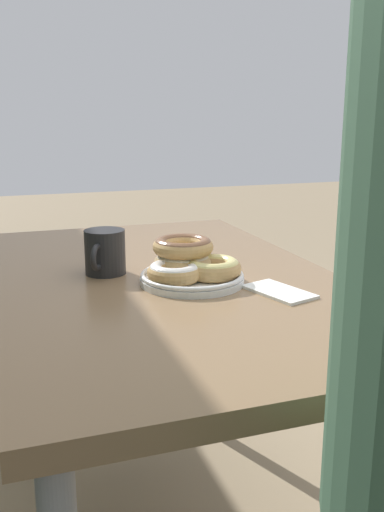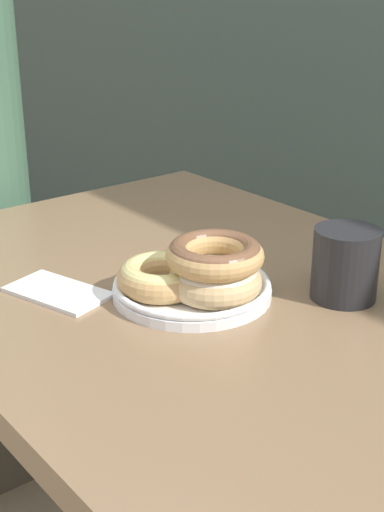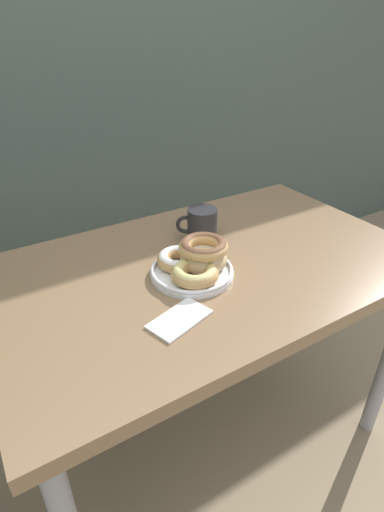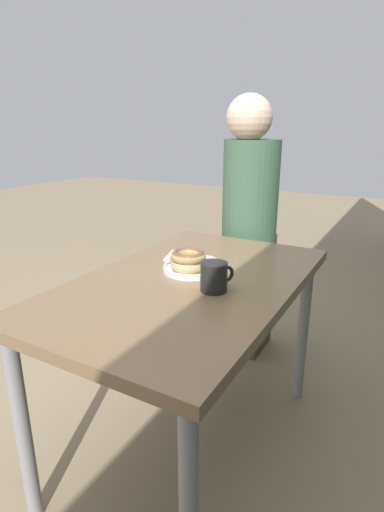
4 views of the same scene
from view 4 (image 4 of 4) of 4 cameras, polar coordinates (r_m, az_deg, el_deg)
ground_plane at (r=1.93m, az=-4.56°, el=-23.66°), size 14.00×14.00×0.00m
dining_table at (r=1.50m, az=-0.32°, el=-6.20°), size 1.21×0.73×0.75m
donut_plate at (r=1.52m, az=-0.13°, el=-0.91°), size 0.24×0.23×0.09m
coffee_mug at (r=1.34m, az=3.22°, el=-2.93°), size 0.12×0.09×0.10m
person_figure at (r=2.21m, az=8.29°, el=3.88°), size 0.40×0.29×1.44m
napkin at (r=1.71m, az=-2.21°, el=0.02°), size 0.16×0.12×0.01m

